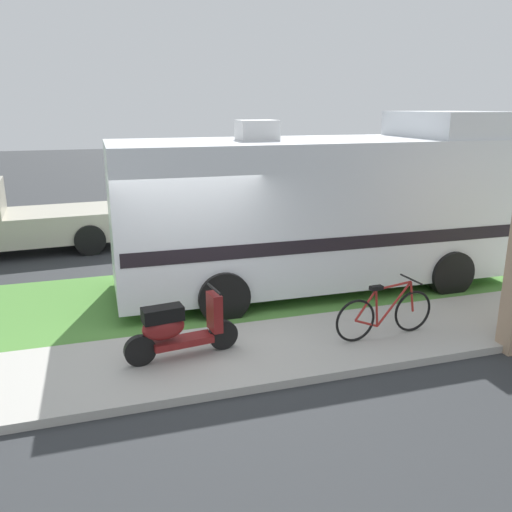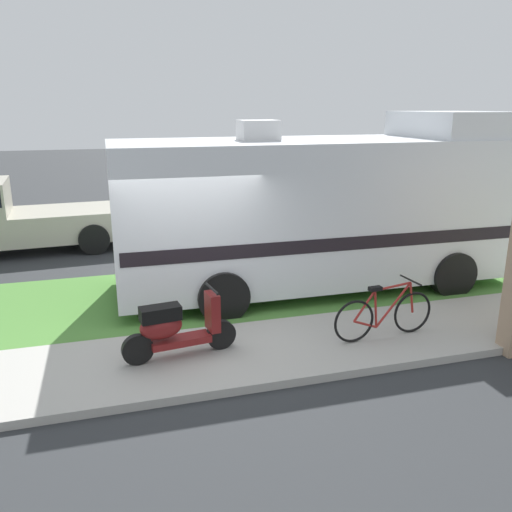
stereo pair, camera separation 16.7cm
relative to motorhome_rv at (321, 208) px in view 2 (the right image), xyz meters
name	(u,v)px [view 2 (the right image)]	position (x,y,z in m)	size (l,w,h in m)	color
ground_plane	(192,330)	(-2.84, -1.42, -1.65)	(80.00, 80.00, 0.00)	#2D3033
sidewalk	(206,359)	(-2.84, -2.62, -1.59)	(24.00, 2.00, 0.12)	#ADAAA3
grass_strip	(179,297)	(-2.84, 0.08, -1.61)	(24.00, 3.40, 0.08)	#4C8438
motorhome_rv	(321,208)	(0.00, 0.00, 0.00)	(7.77, 2.75, 3.46)	silver
scooter	(176,327)	(-3.25, -2.54, -1.07)	(1.66, 0.54, 0.97)	black
bicycle	(384,314)	(-0.09, -2.77, -1.15)	(1.72, 0.52, 0.89)	black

